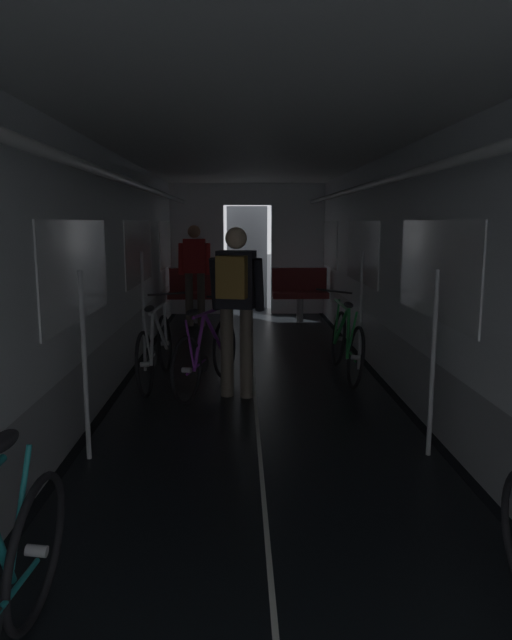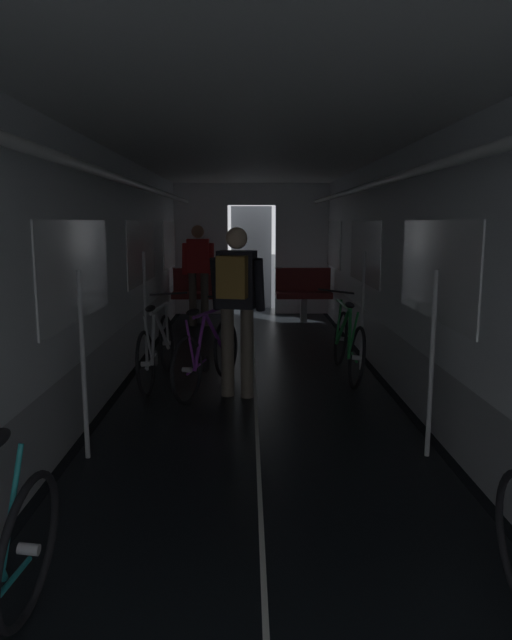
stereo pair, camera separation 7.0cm
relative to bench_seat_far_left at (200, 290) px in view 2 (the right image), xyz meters
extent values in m
cube|color=black|center=(-0.51, -4.82, -0.56)|extent=(0.08, 11.50, 0.01)
cube|color=black|center=(2.31, -4.82, -0.56)|extent=(0.08, 11.50, 0.01)
cube|color=beige|center=(0.90, -4.82, -0.56)|extent=(0.03, 11.27, 0.00)
cube|color=#9EA0A5|center=(-0.61, -4.82, -0.27)|extent=(0.12, 11.50, 0.60)
cube|color=silver|center=(-0.61, -4.82, 0.96)|extent=(0.12, 11.50, 1.85)
cube|color=white|center=(-0.54, -5.40, 0.78)|extent=(0.02, 1.90, 0.80)
cube|color=white|center=(-0.54, -2.52, 0.78)|extent=(0.02, 1.90, 0.80)
cube|color=white|center=(-0.54, 0.35, 0.78)|extent=(0.02, 1.90, 0.80)
cube|color=yellow|center=(-0.54, -4.62, 0.78)|extent=(0.01, 0.20, 0.28)
cylinder|color=white|center=(-0.27, -4.82, 1.53)|extent=(0.07, 11.04, 0.07)
cylinder|color=#B7BABF|center=(-0.37, -5.97, 0.13)|extent=(0.04, 0.04, 1.40)
cylinder|color=#B7BABF|center=(-0.37, -3.37, 0.13)|extent=(0.04, 0.04, 1.40)
cube|color=#9EA0A5|center=(2.41, -4.82, -0.27)|extent=(0.12, 11.50, 0.60)
cube|color=silver|center=(2.41, -4.82, 0.96)|extent=(0.12, 11.50, 1.85)
cube|color=white|center=(2.35, -5.40, 0.78)|extent=(0.02, 1.90, 0.80)
cube|color=white|center=(2.35, -2.52, 0.78)|extent=(0.02, 1.90, 0.80)
cube|color=white|center=(2.35, 0.35, 0.78)|extent=(0.02, 1.90, 0.80)
cube|color=yellow|center=(2.35, -4.88, 0.78)|extent=(0.01, 0.20, 0.28)
cylinder|color=white|center=(2.07, -4.82, 1.53)|extent=(0.07, 11.04, 0.07)
cylinder|color=#B7BABF|center=(2.17, -5.97, 0.13)|extent=(0.04, 0.04, 1.40)
cylinder|color=#B7BABF|center=(2.17, -3.37, 0.13)|extent=(0.04, 0.04, 1.40)
cube|color=silver|center=(-0.05, 0.99, 0.66)|extent=(1.00, 0.12, 2.45)
cube|color=silver|center=(1.85, 0.99, 0.66)|extent=(1.00, 0.12, 2.45)
cube|color=silver|center=(0.90, 0.99, 1.68)|extent=(0.90, 0.12, 0.40)
cube|color=#4C4F54|center=(0.90, 1.69, 0.46)|extent=(0.81, 0.04, 2.05)
cube|color=white|center=(0.90, -4.82, 1.94)|extent=(3.14, 11.62, 0.12)
cylinder|color=gray|center=(0.00, -0.07, -0.35)|extent=(0.12, 0.12, 0.44)
cube|color=maroon|center=(0.00, -0.07, -0.08)|extent=(0.96, 0.44, 0.10)
cube|color=maroon|center=(0.00, 0.12, 0.17)|extent=(0.96, 0.08, 0.40)
torus|color=gray|center=(-0.43, 0.15, 0.37)|extent=(0.14, 0.14, 0.02)
cylinder|color=gray|center=(1.80, -0.07, -0.35)|extent=(0.12, 0.12, 0.44)
cube|color=maroon|center=(1.80, -0.07, -0.08)|extent=(0.96, 0.44, 0.10)
cube|color=maroon|center=(1.80, 0.12, 0.17)|extent=(0.96, 0.08, 0.40)
torus|color=gray|center=(1.37, 0.15, 0.37)|extent=(0.14, 0.14, 0.02)
torus|color=black|center=(1.97, -4.18, -0.23)|extent=(0.12, 0.67, 0.67)
cylinder|color=#B2B2B7|center=(1.97, -4.18, -0.23)|extent=(0.10, 0.05, 0.06)
torus|color=black|center=(1.96, -3.16, -0.23)|extent=(0.12, 0.67, 0.67)
cylinder|color=#B2B2B7|center=(1.96, -3.16, -0.23)|extent=(0.10, 0.05, 0.06)
cylinder|color=#1E8438|center=(1.94, -3.47, -0.02)|extent=(0.11, 0.54, 0.56)
cylinder|color=#1E8438|center=(1.94, -3.88, -0.02)|extent=(0.10, 0.34, 0.55)
cylinder|color=#1E8438|center=(1.90, -3.63, 0.25)|extent=(0.04, 0.82, 0.04)
cylinder|color=#1E8438|center=(1.94, -4.11, 0.01)|extent=(0.08, 0.16, 0.49)
cylinder|color=#1E8438|center=(1.97, -3.95, -0.26)|extent=(0.03, 0.45, 0.07)
cylinder|color=#1E8438|center=(1.93, -3.19, 0.01)|extent=(0.09, 0.09, 0.49)
cylinder|color=black|center=(1.97, -3.73, -0.28)|extent=(0.03, 0.17, 0.17)
ellipsoid|color=black|center=(1.90, -4.06, 0.31)|extent=(0.10, 0.24, 0.07)
cylinder|color=black|center=(1.89, -3.17, 0.35)|extent=(0.44, 0.03, 0.08)
torus|color=black|center=(-0.19, -4.43, -0.23)|extent=(0.13, 0.67, 0.67)
cylinder|color=#B2B2B7|center=(-0.19, -4.43, -0.23)|extent=(0.10, 0.06, 0.06)
torus|color=black|center=(-0.12, -3.41, -0.23)|extent=(0.13, 0.67, 0.67)
cylinder|color=#B2B2B7|center=(-0.12, -3.41, -0.23)|extent=(0.10, 0.06, 0.06)
cylinder|color=#ADAFB5|center=(-0.13, -3.72, -0.01)|extent=(0.11, 0.54, 0.56)
cylinder|color=#ADAFB5|center=(-0.16, -4.13, -0.01)|extent=(0.05, 0.35, 0.55)
cylinder|color=#ADAFB5|center=(-0.13, -3.88, 0.25)|extent=(0.09, 0.82, 0.04)
cylinder|color=#ADAFB5|center=(-0.17, -4.36, 0.01)|extent=(0.07, 0.16, 0.49)
cylinder|color=#ADAFB5|center=(-0.18, -4.20, -0.26)|extent=(0.05, 0.45, 0.07)
cylinder|color=#ADAFB5|center=(-0.11, -3.44, 0.01)|extent=(0.06, 0.09, 0.49)
cylinder|color=black|center=(-0.17, -3.98, -0.28)|extent=(0.03, 0.17, 0.17)
ellipsoid|color=black|center=(-0.15, -4.31, 0.31)|extent=(0.11, 0.25, 0.07)
cylinder|color=black|center=(-0.09, -3.42, 0.35)|extent=(0.44, 0.05, 0.05)
torus|color=black|center=(-0.12, -7.77, -0.23)|extent=(0.12, 0.67, 0.67)
cylinder|color=#B2B2B7|center=(-0.12, -7.77, -0.23)|extent=(0.10, 0.05, 0.06)
cylinder|color=teal|center=(-0.15, -7.84, 0.01)|extent=(0.08, 0.16, 0.49)
cylinder|color=teal|center=(-0.13, -7.99, -0.26)|extent=(0.03, 0.45, 0.07)
cylinder|color=brown|center=(0.63, -4.41, -0.12)|extent=(0.13, 0.13, 0.90)
cylinder|color=brown|center=(0.82, -4.46, -0.12)|extent=(0.13, 0.13, 0.90)
cube|color=black|center=(0.72, -4.44, 0.61)|extent=(0.40, 0.30, 0.56)
cylinder|color=black|center=(0.51, -4.36, 0.56)|extent=(0.13, 0.21, 0.53)
cylinder|color=black|center=(0.94, -4.47, 0.56)|extent=(0.13, 0.21, 0.53)
sphere|color=beige|center=(0.72, -4.44, 1.01)|extent=(0.21, 0.21, 0.21)
cube|color=olive|center=(0.68, -4.60, 0.65)|extent=(0.31, 0.22, 0.40)
torus|color=black|center=(0.24, -4.67, -0.23)|extent=(0.28, 0.65, 0.67)
cylinder|color=#B2B2B7|center=(0.24, -4.67, -0.23)|extent=(0.10, 0.08, 0.05)
torus|color=black|center=(0.58, -3.71, -0.23)|extent=(0.28, 0.65, 0.67)
cylinder|color=#B2B2B7|center=(0.58, -3.71, -0.23)|extent=(0.10, 0.08, 0.05)
cylinder|color=purple|center=(0.48, -4.01, -0.01)|extent=(0.23, 0.52, 0.56)
cylinder|color=purple|center=(0.35, -4.39, -0.01)|extent=(0.13, 0.34, 0.55)
cylinder|color=purple|center=(0.44, -4.16, 0.25)|extent=(0.30, 0.79, 0.04)
cylinder|color=purple|center=(0.27, -4.61, 0.01)|extent=(0.09, 0.16, 0.49)
cylinder|color=purple|center=(0.32, -4.46, -0.26)|extent=(0.17, 0.44, 0.07)
cylinder|color=purple|center=(0.58, -3.74, 0.01)|extent=(0.04, 0.10, 0.49)
cylinder|color=black|center=(0.39, -4.24, -0.28)|extent=(0.07, 0.17, 0.17)
ellipsoid|color=black|center=(0.30, -4.56, 0.31)|extent=(0.17, 0.26, 0.06)
cylinder|color=black|center=(0.59, -3.72, 0.35)|extent=(0.42, 0.17, 0.04)
cylinder|color=brown|center=(0.10, -0.37, -0.12)|extent=(0.13, 0.13, 0.90)
cylinder|color=brown|center=(-0.10, -0.37, -0.12)|extent=(0.13, 0.13, 0.90)
cube|color=red|center=(0.00, -0.37, 0.61)|extent=(0.36, 0.22, 0.56)
cylinder|color=red|center=(0.22, -0.39, 0.56)|extent=(0.09, 0.20, 0.53)
cylinder|color=red|center=(-0.22, -0.39, 0.56)|extent=(0.09, 0.20, 0.53)
sphere|color=#9E7051|center=(0.00, -0.37, 1.01)|extent=(0.21, 0.21, 0.21)
camera|label=1|loc=(0.76, -10.10, 1.16)|focal=32.70mm
camera|label=2|loc=(0.83, -10.10, 1.16)|focal=32.70mm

